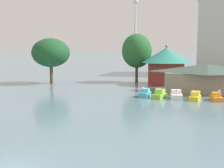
% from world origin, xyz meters
% --- Properties ---
extents(pedal_boat_cyan, '(1.60, 2.60, 1.66)m').
position_xyz_m(pedal_boat_cyan, '(2.76, 29.56, 0.53)').
color(pedal_boat_cyan, '#4CB7CC').
rests_on(pedal_boat_cyan, ground).
extents(pedal_boat_lime, '(2.10, 2.95, 1.62)m').
position_xyz_m(pedal_boat_lime, '(5.04, 29.17, 0.53)').
color(pedal_boat_lime, '#8CCC3F').
rests_on(pedal_boat_lime, ground).
extents(pedal_boat_white, '(2.09, 3.11, 1.56)m').
position_xyz_m(pedal_boat_white, '(7.54, 29.40, 0.52)').
color(pedal_boat_white, white).
rests_on(pedal_boat_white, ground).
extents(pedal_boat_yellow, '(1.80, 2.96, 1.36)m').
position_xyz_m(pedal_boat_yellow, '(10.26, 29.15, 0.49)').
color(pedal_boat_yellow, yellow).
rests_on(pedal_boat_yellow, ground).
extents(pedal_boat_orange, '(1.86, 3.10, 1.72)m').
position_xyz_m(pedal_boat_orange, '(13.26, 29.37, 0.47)').
color(pedal_boat_orange, orange).
rests_on(pedal_boat_orange, ground).
extents(boathouse, '(14.54, 8.12, 4.88)m').
position_xyz_m(boathouse, '(11.97, 37.13, 2.56)').
color(boathouse, gray).
rests_on(boathouse, ground).
extents(green_roof_pavilion, '(10.11, 10.11, 8.33)m').
position_xyz_m(green_roof_pavilion, '(3.99, 46.35, 4.41)').
color(green_roof_pavilion, '#993328').
rests_on(green_roof_pavilion, ground).
extents(shoreline_tree_tall_left, '(8.05, 8.05, 9.62)m').
position_xyz_m(shoreline_tree_tall_left, '(-19.57, 40.63, 6.57)').
color(shoreline_tree_tall_left, brown).
rests_on(shoreline_tree_tall_left, ground).
extents(shoreline_tree_mid, '(6.56, 6.56, 10.69)m').
position_xyz_m(shoreline_tree_mid, '(-2.66, 48.24, 6.94)').
color(shoreline_tree_mid, brown).
rests_on(shoreline_tree_mid, ground).
extents(distant_broadcast_tower, '(6.63, 6.63, 131.62)m').
position_xyz_m(distant_broadcast_tower, '(-72.06, 357.53, 54.26)').
color(distant_broadcast_tower, silver).
rests_on(distant_broadcast_tower, ground).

